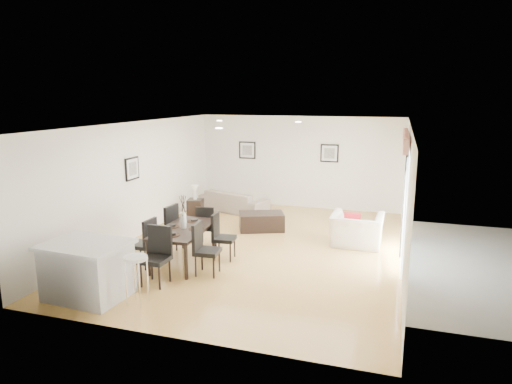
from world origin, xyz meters
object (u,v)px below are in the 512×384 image
(sofa, at_px, (234,201))
(dining_chair_wfar, at_px, (167,226))
(dining_chair_enear, at_px, (203,246))
(kitchen_island, at_px, (87,270))
(dining_table, at_px, (184,231))
(dining_chair_efar, at_px, (220,234))
(side_table, at_px, (196,209))
(armchair, at_px, (357,230))
(coffee_table, at_px, (262,221))
(dining_chair_foot, at_px, (206,224))
(bar_stool, at_px, (136,263))
(dining_chair_wnear, at_px, (146,240))
(dining_chair_head, at_px, (157,252))

(sofa, xyz_separation_m, dining_chair_wfar, (-0.10, -3.77, 0.29))
(dining_chair_enear, xyz_separation_m, kitchen_island, (-1.41, -1.49, -0.08))
(dining_chair_enear, bearing_deg, dining_table, 49.62)
(dining_chair_efar, distance_m, side_table, 3.28)
(armchair, distance_m, coffee_table, 2.43)
(dining_chair_foot, bearing_deg, bar_stool, 83.70)
(dining_chair_enear, height_order, dining_chair_foot, dining_chair_enear)
(sofa, height_order, kitchen_island, kitchen_island)
(dining_chair_wfar, bearing_deg, dining_chair_wnear, 5.51)
(kitchen_island, relative_size, bar_stool, 1.73)
(dining_chair_wfar, bearing_deg, dining_chair_enear, 60.43)
(side_table, bearing_deg, sofa, 55.41)
(dining_table, relative_size, dining_chair_wfar, 1.69)
(dining_table, xyz_separation_m, dining_chair_enear, (0.60, -0.44, -0.09))
(sofa, height_order, dining_chair_wnear, dining_chair_wnear)
(dining_chair_wnear, relative_size, kitchen_island, 0.69)
(dining_chair_enear, distance_m, kitchen_island, 2.05)
(side_table, distance_m, kitchen_island, 5.09)
(dining_chair_enear, distance_m, bar_stool, 1.57)
(dining_chair_head, bearing_deg, dining_chair_foot, 90.41)
(sofa, xyz_separation_m, kitchen_island, (-0.32, -6.11, 0.18))
(dining_chair_wfar, xyz_separation_m, dining_chair_enear, (1.20, -0.86, -0.03))
(sofa, relative_size, dining_chair_efar, 2.14)
(dining_chair_enear, xyz_separation_m, dining_chair_head, (-0.60, -0.62, 0.03))
(side_table, bearing_deg, dining_chair_head, -73.83)
(sofa, bearing_deg, kitchen_island, 104.12)
(dining_chair_wfar, height_order, dining_chair_foot, dining_chair_wfar)
(sofa, bearing_deg, bar_stool, 112.78)
(armchair, xyz_separation_m, dining_chair_wnear, (-3.79, -2.54, 0.18))
(sofa, bearing_deg, coffee_table, 146.98)
(dining_table, xyz_separation_m, side_table, (-1.22, 3.14, -0.38))
(dining_table, relative_size, dining_chair_foot, 1.94)
(dining_chair_wnear, height_order, bar_stool, dining_chair_wnear)
(dining_chair_wfar, height_order, coffee_table, dining_chair_wfar)
(sofa, bearing_deg, armchair, 167.54)
(dining_chair_wnear, bearing_deg, dining_table, 128.94)
(side_table, height_order, bar_stool, bar_stool)
(dining_chair_foot, height_order, bar_stool, dining_chair_foot)
(sofa, height_order, dining_chair_wfar, dining_chair_wfar)
(coffee_table, height_order, bar_stool, bar_stool)
(armchair, height_order, dining_chair_head, dining_chair_head)
(dining_chair_efar, xyz_separation_m, dining_chair_head, (-0.61, -1.48, 0.05))
(dining_table, height_order, bar_stool, bar_stool)
(dining_table, distance_m, side_table, 3.39)
(kitchen_island, bearing_deg, dining_table, 70.79)
(dining_table, height_order, dining_chair_enear, dining_chair_enear)
(dining_chair_wfar, relative_size, kitchen_island, 0.75)
(bar_stool, bearing_deg, dining_table, 93.50)
(coffee_table, bearing_deg, dining_chair_wnear, -137.69)
(kitchen_island, height_order, bar_stool, kitchen_island)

